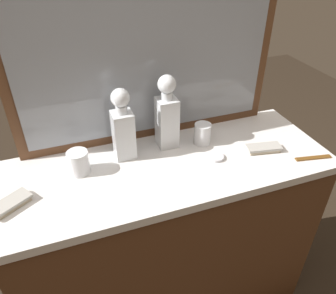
% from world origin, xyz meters
% --- Properties ---
extents(ground_plane, '(6.00, 6.00, 0.00)m').
position_xyz_m(ground_plane, '(0.00, 0.00, 0.00)').
color(ground_plane, '#2D2319').
extents(dresser, '(1.31, 0.49, 0.88)m').
position_xyz_m(dresser, '(0.00, 0.00, 0.44)').
color(dresser, brown).
rests_on(dresser, ground_plane).
extents(dresser_mirror, '(1.09, 0.03, 0.68)m').
position_xyz_m(dresser_mirror, '(0.00, 0.23, 1.22)').
color(dresser_mirror, brown).
rests_on(dresser_mirror, dresser).
extents(crystal_decanter_rear, '(0.08, 0.08, 0.31)m').
position_xyz_m(crystal_decanter_rear, '(0.04, 0.13, 1.01)').
color(crystal_decanter_rear, white).
rests_on(crystal_decanter_rear, dresser).
extents(crystal_decanter_right, '(0.08, 0.08, 0.29)m').
position_xyz_m(crystal_decanter_right, '(-0.14, 0.11, 1.00)').
color(crystal_decanter_right, white).
rests_on(crystal_decanter_right, dresser).
extents(crystal_tumbler_center, '(0.08, 0.08, 0.09)m').
position_xyz_m(crystal_tumbler_center, '(-0.33, 0.07, 0.92)').
color(crystal_tumbler_center, white).
rests_on(crystal_tumbler_center, dresser).
extents(crystal_tumbler_right, '(0.07, 0.07, 0.09)m').
position_xyz_m(crystal_tumbler_right, '(0.19, 0.09, 0.92)').
color(crystal_tumbler_right, white).
rests_on(crystal_tumbler_right, dresser).
extents(silver_brush_far_right, '(0.15, 0.13, 0.02)m').
position_xyz_m(silver_brush_far_right, '(-0.57, -0.04, 0.90)').
color(silver_brush_far_right, '#B7A88C').
rests_on(silver_brush_far_right, dresser).
extents(silver_brush_rear, '(0.15, 0.08, 0.02)m').
position_xyz_m(silver_brush_rear, '(0.40, -0.05, 0.90)').
color(silver_brush_rear, '#B7A88C').
rests_on(silver_brush_rear, dresser).
extents(porcelain_dish, '(0.07, 0.07, 0.01)m').
position_xyz_m(porcelain_dish, '(0.19, -0.03, 0.89)').
color(porcelain_dish, silver).
rests_on(porcelain_dish, dresser).
extents(tortoiseshell_comb, '(0.15, 0.05, 0.01)m').
position_xyz_m(tortoiseshell_comb, '(0.56, -0.17, 0.89)').
color(tortoiseshell_comb, brown).
rests_on(tortoiseshell_comb, dresser).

